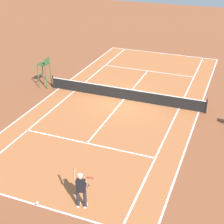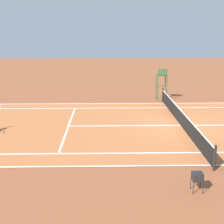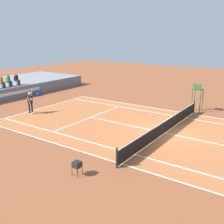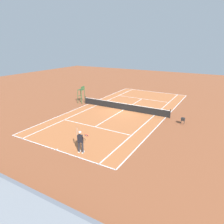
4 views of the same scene
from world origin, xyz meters
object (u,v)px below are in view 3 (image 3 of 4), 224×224
Objects in this scene: tennis_player at (30,102)px; equipment_bag at (38,94)px; spectator_seated_2 at (9,81)px; spectator_seated_1 at (2,82)px; ball_hopper at (77,164)px; spectator_seated_3 at (17,79)px; tennis_ball at (56,114)px; umpire_chair at (198,94)px.

tennis_player is 2.18× the size of equipment_bag.
spectator_seated_2 is 1.33× the size of equipment_bag.
spectator_seated_1 reaches higher than tennis_player.
spectator_seated_3 is at bearing 60.84° from ball_hopper.
spectator_seated_2 is 8.99m from tennis_ball.
spectator_seated_1 is at bearing 65.75° from ball_hopper.
spectator_seated_1 is at bearing 110.24° from umpire_chair.
tennis_player is at bearing -106.53° from spectator_seated_1.
spectator_seated_2 is at bearing 67.24° from tennis_player.
umpire_chair is (6.63, -17.98, -0.26)m from spectator_seated_1.
umpire_chair is at bearing -69.76° from spectator_seated_1.
spectator_seated_1 reaches higher than ball_hopper.
tennis_ball is at bearing 129.16° from umpire_chair.
spectator_seated_1 is at bearing 83.41° from tennis_ball.
tennis_ball is at bearing -61.50° from tennis_player.
spectator_seated_3 is 0.52× the size of umpire_chair.
ball_hopper is at bearing -118.97° from tennis_player.
spectator_seated_2 reaches higher than umpire_chair.
spectator_seated_1 reaches higher than tennis_ball.
tennis_player is at bearing -112.76° from spectator_seated_2.
tennis_ball is (-1.83, -8.62, -1.78)m from spectator_seated_2.
umpire_chair reaches higher than ball_hopper.
umpire_chair is (5.80, -17.98, -0.26)m from spectator_seated_2.
spectator_seated_2 is 18.89m from umpire_chair.
spectator_seated_1 is 19.16m from umpire_chair.
spectator_seated_1 is at bearing 73.47° from tennis_player.
spectator_seated_3 is 18.60× the size of tennis_ball.
umpire_chair is 2.56× the size of equipment_bag.
equipment_bag is 18.60m from ball_hopper.
spectator_seated_1 is 18.51m from ball_hopper.
ball_hopper is at bearing 175.40° from umpire_chair.
umpire_chair is 16.74m from equipment_bag.
tennis_player reaches higher than ball_hopper.
tennis_ball is at bearing -96.59° from spectator_seated_1.
equipment_bag is at bearing 54.68° from ball_hopper.
tennis_player reaches higher than equipment_bag.
tennis_ball is 0.03× the size of umpire_chair.
spectator_seated_3 reaches higher than tennis_ball.
spectator_seated_1 is 3.94m from equipment_bag.
spectator_seated_2 reaches higher than equipment_bag.
ball_hopper is (-10.75, -15.18, 0.41)m from equipment_bag.
spectator_seated_2 is at bearing 144.62° from equipment_bag.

